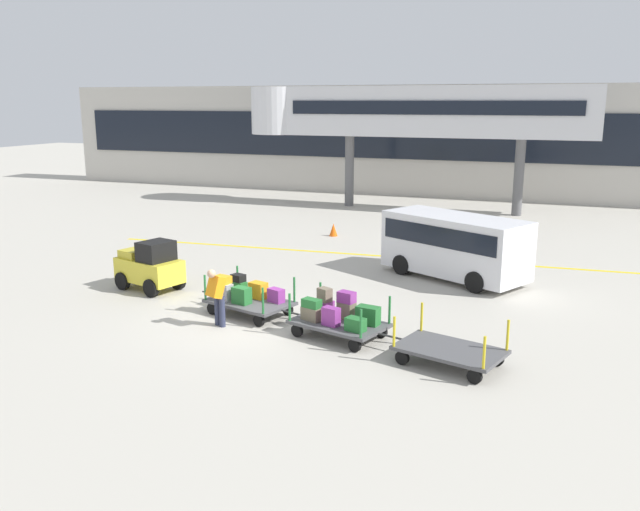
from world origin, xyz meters
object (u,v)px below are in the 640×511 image
Objects in this scene: baggage_cart_tail at (449,350)px; shuttle_van at (455,242)px; baggage_cart_lead at (246,296)px; baggage_cart_middle at (339,316)px; baggage_handler at (217,295)px; baggage_tug at (150,266)px; safety_cone_near at (333,230)px.

baggage_cart_tail is 0.60× the size of shuttle_van.
baggage_cart_lead is 3.10m from baggage_cart_middle.
baggage_cart_middle is at bearing 163.68° from baggage_cart_tail.
shuttle_van is (4.93, 7.01, 0.37)m from baggage_handler.
baggage_tug reaches higher than baggage_cart_middle.
baggage_tug is 4.05m from baggage_cart_lead.
baggage_cart_tail is 7.61m from shuttle_van.
shuttle_van reaches higher than baggage_handler.
baggage_tug is at bearing -151.34° from shuttle_van.
baggage_cart_middle is 1.97× the size of baggage_handler.
baggage_cart_middle is at bearing -69.72° from safety_cone_near.
safety_cone_near is at bearing 119.80° from baggage_cart_tail.
safety_cone_near is at bearing 97.16° from baggage_cart_lead.
baggage_cart_lead is at bearing -129.08° from shuttle_van.
baggage_handler is (-0.22, -1.21, 0.35)m from baggage_cart_lead.
baggage_tug is at bearing 164.19° from baggage_cart_lead.
baggage_cart_tail is 5.61× the size of safety_cone_near.
shuttle_van reaches higher than baggage_tug.
baggage_cart_middle is 6.87m from shuttle_van.
baggage_handler is at bearing -100.40° from baggage_cart_lead.
baggage_handler reaches higher than baggage_cart_lead.
baggage_cart_lead is 6.12m from baggage_cart_tail.
shuttle_van is (4.71, 5.80, 0.72)m from baggage_cart_lead.
baggage_cart_middle is 12.64m from safety_cone_near.
shuttle_van reaches higher than baggage_cart_tail.
baggage_handler is at bearing 175.71° from baggage_cart_tail.
baggage_cart_tail is 6.15m from baggage_handler.
baggage_tug is 0.75× the size of baggage_cart_middle.
safety_cone_near is at bearing 139.33° from shuttle_van.
baggage_tug is 0.75× the size of baggage_cart_lead.
baggage_cart_lead and baggage_cart_tail have the same top height.
shuttle_van is at bearing 54.86° from baggage_handler.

